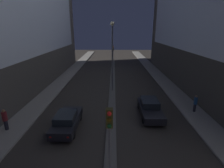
{
  "coord_description": "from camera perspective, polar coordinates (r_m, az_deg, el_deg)",
  "views": [
    {
      "loc": [
        0.19,
        -3.39,
        7.79
      ],
      "look_at": [
        -0.06,
        19.74,
        0.5
      ],
      "focal_mm": 28.0,
      "sensor_mm": 36.0,
      "label": 1
    }
  ],
  "objects": [
    {
      "name": "car_right_lane",
      "position": [
        16.83,
        12.26,
        -7.65
      ],
      "size": [
        1.79,
        4.71,
        1.5
      ],
      "color": "black",
      "rests_on": "ground"
    },
    {
      "name": "pedestrian_on_right_sidewalk",
      "position": [
        18.61,
        25.57,
        -5.59
      ],
      "size": [
        0.32,
        0.32,
        1.69
      ],
      "color": "black",
      "rests_on": "sidewalk_right"
    },
    {
      "name": "street_lamp",
      "position": [
        21.59,
        0.11,
        11.76
      ],
      "size": [
        0.48,
        0.48,
        8.49
      ],
      "color": "#4C4C51",
      "rests_on": "median_strip"
    },
    {
      "name": "traffic_light_mid",
      "position": [
        36.47,
        0.32,
        10.49
      ],
      "size": [
        0.32,
        0.42,
        4.34
      ],
      "color": "#4C4C51",
      "rests_on": "median_strip"
    },
    {
      "name": "median_strip",
      "position": [
        25.53,
        0.16,
        -0.1
      ],
      "size": [
        0.77,
        39.89,
        0.15
      ],
      "color": "#56544F",
      "rests_on": "ground"
    },
    {
      "name": "pedestrian_on_left_sidewalk",
      "position": [
        16.27,
        -31.55,
        -9.73
      ],
      "size": [
        0.38,
        0.38,
        1.75
      ],
      "color": "black",
      "rests_on": "sidewalk_left"
    },
    {
      "name": "traffic_light_near",
      "position": [
        8.19,
        -0.83,
        -15.43
      ],
      "size": [
        0.32,
        0.42,
        4.34
      ],
      "color": "#4C4C51",
      "rests_on": "median_strip"
    },
    {
      "name": "car_left_lane",
      "position": [
        14.78,
        -14.5,
        -11.51
      ],
      "size": [
        1.74,
        4.45,
        1.51
      ],
      "color": "black",
      "rests_on": "ground"
    }
  ]
}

